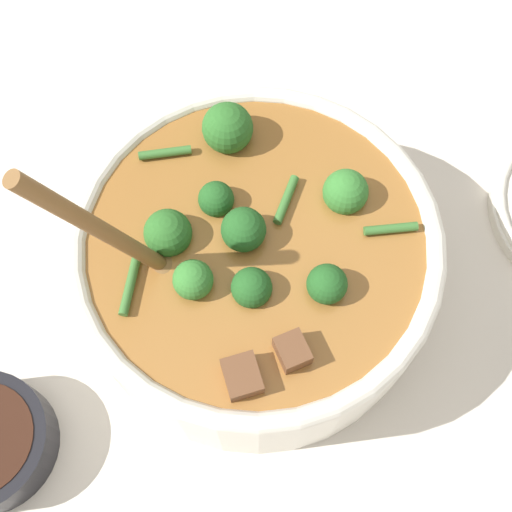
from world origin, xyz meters
name	(u,v)px	position (x,y,z in m)	size (l,w,h in m)	color
ground_plane	(256,287)	(0.00, 0.00, 0.00)	(4.00, 4.00, 0.00)	silver
stew_bowl	(255,259)	(0.00, 0.00, 0.06)	(0.29, 0.29, 0.25)	white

